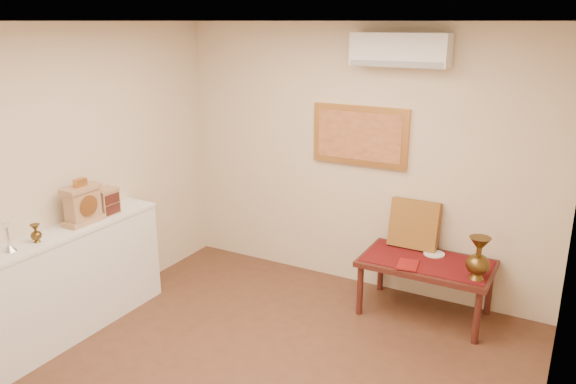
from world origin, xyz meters
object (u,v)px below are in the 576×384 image
Objects in this scene: brass_urn_tall at (479,254)px; display_ledge at (66,284)px; low_table at (426,268)px; mantel_clock at (83,204)px; wooden_chest at (107,201)px.

brass_urn_tall reaches higher than display_ledge.
display_ledge is 1.68× the size of low_table.
low_table is (2.66, 1.62, -0.67)m from mantel_clock.
brass_urn_tall reaches higher than low_table.
low_table is at bearing 35.10° from display_ledge.
brass_urn_tall is 1.90× the size of wooden_chest.
display_ledge is at bearing -91.69° from wooden_chest.
wooden_chest is (-3.14, -1.17, 0.31)m from brass_urn_tall.
display_ledge is 0.82m from wooden_chest.
wooden_chest is 3.04m from low_table.
wooden_chest is 0.20× the size of low_table.
brass_urn_tall is 0.59m from low_table.
mantel_clock is at bearing -148.68° from low_table.
mantel_clock is 0.34× the size of low_table.
display_ledge is (-3.15, -1.71, -0.30)m from brass_urn_tall.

